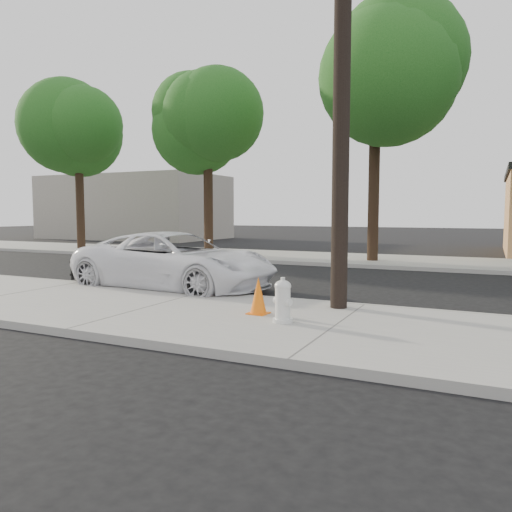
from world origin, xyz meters
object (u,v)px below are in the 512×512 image
utility_pole (342,80)px  police_cruiser (175,261)px  fire_hydrant (283,302)px  traffic_cone (258,296)px

utility_pole → police_cruiser: bearing=165.1°
fire_hydrant → traffic_cone: size_ratio=1.05×
fire_hydrant → police_cruiser: bearing=169.0°
police_cruiser → fire_hydrant: 5.39m
utility_pole → traffic_cone: bearing=-133.7°
police_cruiser → fire_hydrant: size_ratio=7.51×
traffic_cone → utility_pole: bearing=46.3°
fire_hydrant → traffic_cone: bearing=169.4°
police_cruiser → traffic_cone: police_cruiser is taller
traffic_cone → fire_hydrant: bearing=-34.4°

